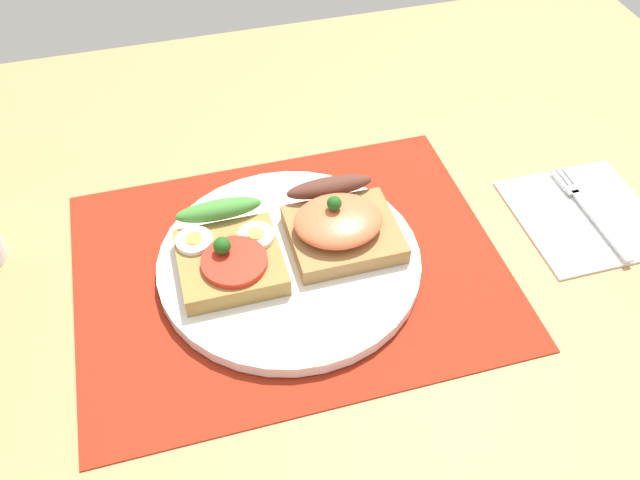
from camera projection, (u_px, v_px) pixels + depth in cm
name	position (u px, v px, depth cm)	size (l,w,h in cm)	color
ground_plane	(290.00, 279.00, 66.12)	(120.00, 90.00, 3.20)	#B2824F
placemat	(290.00, 267.00, 64.86)	(40.06, 31.19, 0.30)	maroon
plate	(289.00, 262.00, 64.31)	(24.79, 24.79, 1.22)	white
sandwich_egg_tomato	(228.00, 252.00, 62.37)	(9.32, 10.58, 4.13)	olive
sandwich_salmon	(340.00, 223.00, 64.34)	(10.22, 10.53, 5.26)	#9F7542
napkin	(585.00, 215.00, 69.55)	(13.67, 14.17, 0.60)	white
fork	(589.00, 209.00, 69.46)	(1.62, 13.93, 0.32)	#B7B7BC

